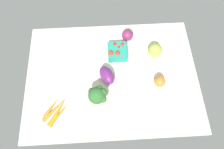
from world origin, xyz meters
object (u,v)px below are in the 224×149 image
Objects in this scene: carrot_bunch at (56,111)px; heirloom_tomato_green at (155,50)px; red_onion_near_basket at (127,35)px; broccoli_head at (98,95)px; eggplant at (107,75)px; berry_basket at (117,52)px; heirloom_tomato_orange at (160,81)px.

heirloom_tomato_green reaches higher than carrot_bunch.
red_onion_near_basket is 46.27cm from broccoli_head.
heirloom_tomato_green is at bearing -89.25° from eggplant.
eggplant is at bearing -114.10° from berry_basket.
eggplant is 35.36cm from carrot_bunch.
heirloom_tomato_orange is at bearing -42.47° from berry_basket.
red_onion_near_basket is 64.83cm from carrot_bunch.
red_onion_near_basket reaches higher than heirloom_tomato_orange.
heirloom_tomato_green is (36.39, 28.61, -3.19)cm from broccoli_head.
berry_basket is 14.09cm from red_onion_near_basket.
carrot_bunch is 25.43cm from broccoli_head.
heirloom_tomato_orange is 0.55× the size of berry_basket.
red_onion_near_basket is at bearing 115.71° from heirloom_tomato_orange.
berry_basket is 1.38× the size of heirloom_tomato_green.
broccoli_head reaches higher than berry_basket.
eggplant is 34.38cm from heirloom_tomato_green.
heirloom_tomato_orange is 0.53× the size of broccoli_head.
heirloom_tomato_green is at bearing 90.06° from heirloom_tomato_orange.
carrot_bunch is (-36.66, -35.49, -1.86)cm from berry_basket.
heirloom_tomato_orange is 0.53× the size of eggplant.
broccoli_head is at bearing -116.04° from red_onion_near_basket.
red_onion_near_basket is 0.44× the size of carrot_bunch.
broccoli_head is (-20.24, -41.43, 3.81)cm from red_onion_near_basket.
eggplant is at bearing 169.78° from heirloom_tomato_orange.
eggplant is 1.44× the size of heirloom_tomato_green.
carrot_bunch is at bearing -132.96° from red_onion_near_basket.
carrot_bunch is 1.36× the size of broccoli_head.
berry_basket is at bearing 66.63° from broccoli_head.
carrot_bunch is (-60.32, -13.83, -2.06)cm from heirloom_tomato_orange.
red_onion_near_basket is at bearing -53.16° from eggplant.
berry_basket is at bearing -49.58° from eggplant.
heirloom_tomato_green is at bearing -2.18° from berry_basket.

